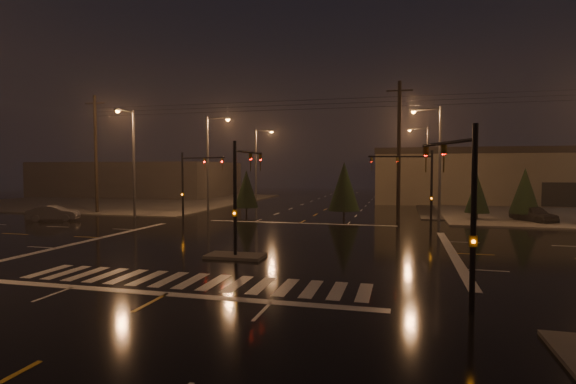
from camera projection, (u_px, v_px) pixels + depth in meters
The scene contains 24 objects.
ground at pixel (259, 245), 27.04m from camera, with size 140.00×140.00×0.00m, color black.
sidewalk_nw at pixel (123, 201), 63.46m from camera, with size 36.00×36.00×0.12m, color #474540.
median_island at pixel (235, 256), 23.16m from camera, with size 3.00×1.60×0.15m, color #474540.
crosswalk at pixel (191, 281), 18.33m from camera, with size 15.00×2.60×0.01m, color beige.
stop_bar_near at pixel (166, 294), 16.39m from camera, with size 16.00×0.50×0.01m, color beige.
stop_bar_far at pixel (300, 223), 37.68m from camera, with size 16.00×0.50×0.01m, color beige.
commercial_block at pixel (139, 179), 76.16m from camera, with size 30.00×18.00×5.60m, color #3A3633.
signal_mast_median at pixel (241, 184), 23.87m from camera, with size 0.25×4.59×6.00m.
signal_mast_ne at pixel (418, 179), 34.30m from camera, with size 4.84×1.86×6.00m.
signal_mast_nw at pixel (191, 178), 38.99m from camera, with size 4.84×1.86×6.00m.
signal_mast_se at pixel (462, 195), 14.89m from camera, with size 1.55×3.87×6.00m.
streetlight_1 at pixel (210, 157), 46.91m from camera, with size 2.77×0.32×10.00m.
streetlight_2 at pixel (258, 160), 62.39m from camera, with size 2.77×0.32×10.00m.
streetlight_3 at pixel (436, 155), 39.46m from camera, with size 2.77×0.32×10.00m.
streetlight_4 at pixel (425, 159), 58.81m from camera, with size 2.77×0.32×10.00m.
streetlight_5 at pixel (132, 155), 41.50m from camera, with size 0.32×2.77×10.00m.
utility_pole_0 at pixel (96, 153), 45.69m from camera, with size 2.20×0.32×12.00m.
utility_pole_1 at pixel (399, 150), 38.29m from camera, with size 2.20×0.32×12.00m.
conifer_0 at pixel (477, 194), 39.47m from camera, with size 2.11×2.11×3.99m.
conifer_1 at pixel (525, 191), 38.93m from camera, with size 2.52×2.52×4.64m.
conifer_3 at pixel (246, 189), 44.65m from camera, with size 2.39×2.39×4.43m.
conifer_4 at pixel (344, 186), 41.38m from camera, with size 2.89×2.89×5.21m.
car_parked at pixel (534, 214), 38.17m from camera, with size 1.73×4.30×1.46m, color black.
car_crossing at pixel (54, 213), 39.32m from camera, with size 1.44×4.12×1.36m, color #595A61.
Camera 1 is at (8.30, -25.57, 4.59)m, focal length 28.00 mm.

